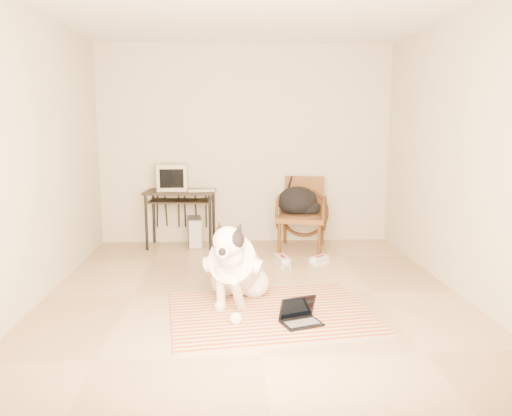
{
  "coord_description": "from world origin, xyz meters",
  "views": [
    {
      "loc": [
        -0.22,
        -4.65,
        1.65
      ],
      "look_at": [
        0.01,
        -0.25,
        0.9
      ],
      "focal_mm": 35.0,
      "sensor_mm": 36.0,
      "label": 1
    }
  ],
  "objects": [
    {
      "name": "floor",
      "position": [
        0.0,
        0.0,
        0.0
      ],
      "size": [
        4.5,
        4.5,
        0.0
      ],
      "primitive_type": "plane",
      "color": "#A08462",
      "rests_on": "ground"
    },
    {
      "name": "sneaker_right",
      "position": [
        0.83,
        1.02,
        0.04
      ],
      "size": [
        0.27,
        0.26,
        0.09
      ],
      "color": "silver",
      "rests_on": "floor"
    },
    {
      "name": "ceiling",
      "position": [
        0.0,
        0.0,
        2.7
      ],
      "size": [
        4.5,
        4.5,
        0.0
      ],
      "primitive_type": "plane",
      "rotation": [
        3.14,
        0.0,
        0.0
      ],
      "color": "silver",
      "rests_on": "wall_back"
    },
    {
      "name": "dog",
      "position": [
        -0.17,
        -0.23,
        0.34
      ],
      "size": [
        0.59,
        1.18,
        0.85
      ],
      "color": "silver",
      "rests_on": "rug"
    },
    {
      "name": "crt_monitor",
      "position": [
        -0.99,
        2.03,
        0.94
      ],
      "size": [
        0.41,
        0.4,
        0.35
      ],
      "color": "tan",
      "rests_on": "computer_desk"
    },
    {
      "name": "rug",
      "position": [
        0.13,
        -0.52,
        0.01
      ],
      "size": [
        1.89,
        1.54,
        0.02
      ],
      "color": "#BC300D",
      "rests_on": "floor"
    },
    {
      "name": "wall_left",
      "position": [
        -2.0,
        0.0,
        1.35
      ],
      "size": [
        0.0,
        4.5,
        4.5
      ],
      "primitive_type": "plane",
      "rotation": [
        1.57,
        0.0,
        1.57
      ],
      "color": "#BCB59A",
      "rests_on": "floor"
    },
    {
      "name": "wall_right",
      "position": [
        2.0,
        0.0,
        1.35
      ],
      "size": [
        0.0,
        4.5,
        4.5
      ],
      "primitive_type": "plane",
      "rotation": [
        1.57,
        0.0,
        -1.57
      ],
      "color": "#BCB59A",
      "rests_on": "floor"
    },
    {
      "name": "backpack",
      "position": [
        0.69,
        1.81,
        0.61
      ],
      "size": [
        0.57,
        0.44,
        0.39
      ],
      "color": "black",
      "rests_on": "rattan_chair"
    },
    {
      "name": "wall_front",
      "position": [
        0.0,
        -2.25,
        1.35
      ],
      "size": [
        4.5,
        0.0,
        4.5
      ],
      "primitive_type": "plane",
      "rotation": [
        -1.57,
        0.0,
        0.0
      ],
      "color": "#BCB59A",
      "rests_on": "floor"
    },
    {
      "name": "pc_tower",
      "position": [
        -0.7,
        2.0,
        0.19
      ],
      "size": [
        0.22,
        0.43,
        0.39
      ],
      "color": "#505053",
      "rests_on": "floor"
    },
    {
      "name": "desk_keyboard",
      "position": [
        -0.6,
        1.89,
        0.78
      ],
      "size": [
        0.37,
        0.17,
        0.02
      ],
      "primitive_type": "cube",
      "rotation": [
        0.0,
        0.0,
        0.11
      ],
      "color": "tan",
      "rests_on": "computer_desk"
    },
    {
      "name": "sneaker_left",
      "position": [
        0.39,
        1.0,
        0.05
      ],
      "size": [
        0.17,
        0.31,
        0.1
      ],
      "color": "silver",
      "rests_on": "floor"
    },
    {
      "name": "computer_desk",
      "position": [
        -0.88,
        1.95,
        0.66
      ],
      "size": [
        0.95,
        0.58,
        0.76
      ],
      "color": "black",
      "rests_on": "floor"
    },
    {
      "name": "wall_back",
      "position": [
        0.0,
        2.25,
        1.35
      ],
      "size": [
        4.5,
        0.0,
        4.5
      ],
      "primitive_type": "plane",
      "rotation": [
        1.57,
        0.0,
        0.0
      ],
      "color": "#BCB59A",
      "rests_on": "floor"
    },
    {
      "name": "rattan_chair",
      "position": [
        0.74,
        1.83,
        0.47
      ],
      "size": [
        0.75,
        0.73,
        0.94
      ],
      "color": "brown",
      "rests_on": "floor"
    },
    {
      "name": "laptop",
      "position": [
        0.35,
        -0.78,
        0.08
      ],
      "size": [
        0.37,
        0.32,
        0.22
      ],
      "color": "black",
      "rests_on": "rug"
    }
  ]
}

